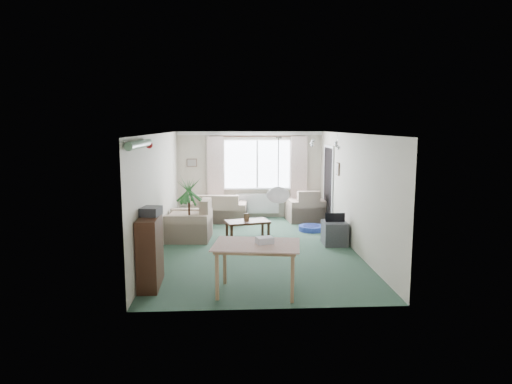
{
  "coord_description": "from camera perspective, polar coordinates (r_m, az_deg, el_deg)",
  "views": [
    {
      "loc": [
        -0.55,
        -9.35,
        2.56
      ],
      "look_at": [
        0.0,
        0.3,
        1.15
      ],
      "focal_mm": 32.0,
      "sensor_mm": 36.0,
      "label": 1
    }
  ],
  "objects": [
    {
      "name": "pet_bed",
      "position": [
        11.31,
        6.92,
        -4.52
      ],
      "size": [
        0.66,
        0.66,
        0.12
      ],
      "primitive_type": "cylinder",
      "rotation": [
        0.0,
        0.0,
        -0.08
      ],
      "color": "navy",
      "rests_on": "ground"
    },
    {
      "name": "pendant_lamp",
      "position": [
        7.17,
        2.78,
        -0.38
      ],
      "size": [
        0.36,
        0.36,
        0.36
      ],
      "primitive_type": "sphere",
      "color": "white"
    },
    {
      "name": "wall_picture_back",
      "position": [
        12.66,
        -8.03,
        3.65
      ],
      "size": [
        0.28,
        0.03,
        0.22
      ],
      "primitive_type": "cube",
      "color": "brown"
    },
    {
      "name": "hifi_box",
      "position": [
        7.47,
        -12.99,
        -2.36
      ],
      "size": [
        0.34,
        0.39,
        0.14
      ],
      "primitive_type": "cube",
      "rotation": [
        0.0,
        0.0,
        -0.17
      ],
      "color": "#303135",
      "rests_on": "bookshelf"
    },
    {
      "name": "sofa",
      "position": [
        12.3,
        -4.75,
        -1.95
      ],
      "size": [
        1.57,
        0.92,
        0.75
      ],
      "primitive_type": "cube",
      "rotation": [
        0.0,
        0.0,
        3.06
      ],
      "color": "tan",
      "rests_on": "ground"
    },
    {
      "name": "curtain_left",
      "position": [
        12.55,
        -5.08,
        2.37
      ],
      "size": [
        0.45,
        0.08,
        2.0
      ],
      "primitive_type": "cube",
      "color": "beige"
    },
    {
      "name": "bauble_cluster_b",
      "position": [
        9.31,
        10.16,
        6.08
      ],
      "size": [
        0.2,
        0.2,
        0.2
      ],
      "primitive_type": "sphere",
      "color": "silver"
    },
    {
      "name": "gift_box",
      "position": [
        7.01,
        1.1,
        -6.14
      ],
      "size": [
        0.29,
        0.24,
        0.12
      ],
      "primitive_type": "cube",
      "rotation": [
        0.0,
        0.0,
        0.28
      ],
      "color": "silver",
      "rests_on": "dining_table"
    },
    {
      "name": "houseplant",
      "position": [
        10.04,
        -8.35,
        -2.31
      ],
      "size": [
        0.74,
        0.74,
        1.45
      ],
      "primitive_type": "cylinder",
      "rotation": [
        0.0,
        0.0,
        -0.21
      ],
      "color": "#22642C",
      "rests_on": "ground"
    },
    {
      "name": "curtain_right",
      "position": [
        12.69,
        5.37,
        2.43
      ],
      "size": [
        0.45,
        0.08,
        2.0
      ],
      "primitive_type": "cube",
      "color": "beige"
    },
    {
      "name": "ground",
      "position": [
        9.71,
        0.1,
        -6.99
      ],
      "size": [
        6.5,
        6.5,
        0.0
      ],
      "primitive_type": "plane",
      "color": "#2B4737"
    },
    {
      "name": "radiator",
      "position": [
        12.74,
        0.16,
        -1.45
      ],
      "size": [
        1.2,
        0.1,
        0.55
      ],
      "primitive_type": "cube",
      "color": "white"
    },
    {
      "name": "armchair_corner",
      "position": [
        12.43,
        6.17,
        -1.62
      ],
      "size": [
        1.03,
        0.99,
        0.86
      ],
      "primitive_type": "cube",
      "rotation": [
        0.0,
        0.0,
        3.23
      ],
      "color": "tan",
      "rests_on": "ground"
    },
    {
      "name": "bauble_cluster_a",
      "position": [
        10.42,
        7.01,
        6.37
      ],
      "size": [
        0.2,
        0.2,
        0.2
      ],
      "primitive_type": "sphere",
      "color": "silver"
    },
    {
      "name": "tv_cube",
      "position": [
        10.05,
        9.8,
        -5.09
      ],
      "size": [
        0.52,
        0.57,
        0.51
      ],
      "primitive_type": "cube",
      "rotation": [
        0.0,
        0.0,
        -0.02
      ],
      "color": "#3A3A40",
      "rests_on": "ground"
    },
    {
      "name": "wall_picture_right",
      "position": [
        10.89,
        10.19,
        2.85
      ],
      "size": [
        0.03,
        0.24,
        0.3
      ],
      "primitive_type": "cube",
      "color": "brown"
    },
    {
      "name": "tinsel_garland",
      "position": [
        7.18,
        -14.33,
        5.8
      ],
      "size": [
        1.6,
        1.6,
        0.12
      ],
      "primitive_type": "cylinder",
      "color": "#196626"
    },
    {
      "name": "armchair_left",
      "position": [
        10.45,
        -8.43,
        -3.39
      ],
      "size": [
        1.05,
        1.1,
        0.92
      ],
      "primitive_type": "cube",
      "rotation": [
        0.0,
        0.0,
        -1.65
      ],
      "color": "beige",
      "rests_on": "ground"
    },
    {
      "name": "dining_table",
      "position": [
        7.1,
        0.08,
        -9.61
      ],
      "size": [
        1.31,
        0.98,
        0.75
      ],
      "primitive_type": "cube",
      "rotation": [
        0.0,
        0.0,
        -0.15
      ],
      "color": "tan",
      "rests_on": "ground"
    },
    {
      "name": "window",
      "position": [
        12.64,
        0.15,
        3.5
      ],
      "size": [
        1.8,
        0.03,
        1.3
      ],
      "primitive_type": "cube",
      "color": "white"
    },
    {
      "name": "doorway",
      "position": [
        11.92,
        9.04,
        0.68
      ],
      "size": [
        0.03,
        0.95,
        2.0
      ],
      "primitive_type": "cube",
      "color": "black"
    },
    {
      "name": "bookshelf",
      "position": [
        7.54,
        -13.1,
        -7.24
      ],
      "size": [
        0.33,
        0.94,
        1.14
      ],
      "primitive_type": "cube",
      "rotation": [
        0.0,
        0.0,
        0.02
      ],
      "color": "black",
      "rests_on": "ground"
    },
    {
      "name": "coffee_table",
      "position": [
        10.36,
        -1.07,
        -4.78
      ],
      "size": [
        1.06,
        0.75,
        0.43
      ],
      "primitive_type": "cube",
      "rotation": [
        0.0,
        0.0,
        0.25
      ],
      "color": "black",
      "rests_on": "ground"
    },
    {
      "name": "curtain_rod",
      "position": [
        12.52,
        0.17,
        6.98
      ],
      "size": [
        2.6,
        0.03,
        0.03
      ],
      "primitive_type": "cube",
      "color": "black"
    },
    {
      "name": "photo_frame",
      "position": [
        10.33,
        -1.18,
        -3.14
      ],
      "size": [
        0.12,
        0.06,
        0.16
      ],
      "primitive_type": "cube",
      "rotation": [
        0.0,
        0.0,
        0.33
      ],
      "color": "#4F3E29",
      "rests_on": "coffee_table"
    }
  ]
}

